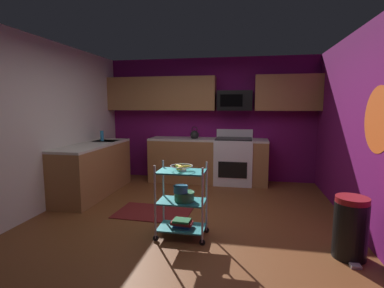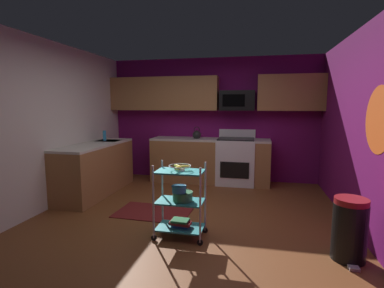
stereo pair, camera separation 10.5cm
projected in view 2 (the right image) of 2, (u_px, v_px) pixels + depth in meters
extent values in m
cube|color=brown|center=(187.00, 221.00, 4.15)|extent=(4.40, 4.80, 0.04)
cube|color=#6B1156|center=(213.00, 120.00, 6.33)|extent=(4.52, 0.06, 2.60)
cube|color=silver|center=(44.00, 126.00, 4.45)|extent=(0.06, 4.80, 2.60)
cube|color=#6B1156|center=(368.00, 131.00, 3.51)|extent=(0.06, 4.80, 2.60)
cylinder|color=#E5591E|center=(378.00, 120.00, 3.13)|extent=(0.00, 0.74, 0.74)
cube|color=#9E6B3D|center=(210.00, 161.00, 6.12)|extent=(2.44, 0.60, 0.88)
cube|color=beige|center=(210.00, 140.00, 6.06)|extent=(2.44, 0.60, 0.04)
cube|color=#9E6B3D|center=(96.00, 170.00, 5.33)|extent=(0.60, 1.87, 0.88)
cube|color=beige|center=(95.00, 145.00, 5.27)|extent=(0.60, 1.87, 0.04)
cube|color=#B7BABC|center=(108.00, 145.00, 5.75)|extent=(0.44, 0.36, 0.16)
cube|color=white|center=(236.00, 162.00, 6.01)|extent=(0.76, 0.64, 0.92)
cube|color=black|center=(234.00, 170.00, 5.71)|extent=(0.56, 0.01, 0.32)
cube|color=white|center=(237.00, 134.00, 6.22)|extent=(0.76, 0.06, 0.18)
cube|color=black|center=(236.00, 139.00, 5.95)|extent=(0.72, 0.60, 0.02)
cube|color=#9E6B3D|center=(164.00, 94.00, 6.29)|extent=(2.33, 0.33, 0.70)
cube|color=#9E6B3D|center=(291.00, 93.00, 5.74)|extent=(1.27, 0.33, 0.70)
cube|color=black|center=(237.00, 101.00, 5.95)|extent=(0.70, 0.38, 0.40)
cube|color=black|center=(234.00, 100.00, 5.78)|extent=(0.44, 0.01, 0.24)
cylinder|color=silver|center=(153.00, 202.00, 3.44)|extent=(0.02, 0.02, 0.88)
cylinder|color=black|center=(154.00, 238.00, 3.50)|extent=(0.07, 0.02, 0.07)
cylinder|color=silver|center=(200.00, 206.00, 3.32)|extent=(0.02, 0.02, 0.88)
cylinder|color=black|center=(200.00, 242.00, 3.38)|extent=(0.07, 0.02, 0.07)
cylinder|color=silver|center=(162.00, 194.00, 3.77)|extent=(0.02, 0.02, 0.88)
cylinder|color=black|center=(163.00, 226.00, 3.83)|extent=(0.07, 0.02, 0.07)
cylinder|color=silver|center=(205.00, 197.00, 3.65)|extent=(0.02, 0.02, 0.88)
cylinder|color=black|center=(205.00, 230.00, 3.71)|extent=(0.07, 0.02, 0.07)
cube|color=teal|center=(180.00, 227.00, 3.59)|extent=(0.56, 0.35, 0.02)
cube|color=teal|center=(180.00, 201.00, 3.55)|extent=(0.56, 0.35, 0.02)
cube|color=teal|center=(180.00, 171.00, 3.50)|extent=(0.56, 0.35, 0.02)
torus|color=silver|center=(180.00, 166.00, 3.49)|extent=(0.27, 0.27, 0.01)
cylinder|color=silver|center=(180.00, 170.00, 3.50)|extent=(0.12, 0.12, 0.02)
ellipsoid|color=yellow|center=(184.00, 167.00, 3.50)|extent=(0.17, 0.09, 0.04)
ellipsoid|color=yellow|center=(178.00, 166.00, 3.53)|extent=(0.15, 0.14, 0.04)
ellipsoid|color=yellow|center=(178.00, 168.00, 3.45)|extent=(0.08, 0.17, 0.04)
cylinder|color=#387F4C|center=(183.00, 196.00, 3.53)|extent=(0.24, 0.24, 0.11)
torus|color=#387F4C|center=(183.00, 192.00, 3.53)|extent=(0.25, 0.25, 0.01)
cylinder|color=#338CBF|center=(179.00, 189.00, 3.49)|extent=(0.17, 0.17, 0.08)
torus|color=#338CBF|center=(179.00, 186.00, 3.49)|extent=(0.18, 0.18, 0.01)
cube|color=#1E4C8C|center=(180.00, 226.00, 3.59)|extent=(0.20, 0.14, 0.03)
cube|color=#B22626|center=(180.00, 223.00, 3.59)|extent=(0.27, 0.15, 0.04)
cube|color=#26723F|center=(180.00, 220.00, 3.58)|extent=(0.21, 0.17, 0.03)
sphere|color=black|center=(197.00, 135.00, 6.11)|extent=(0.18, 0.18, 0.18)
sphere|color=black|center=(197.00, 131.00, 6.10)|extent=(0.03, 0.03, 0.03)
cone|color=black|center=(201.00, 134.00, 6.09)|extent=(0.09, 0.04, 0.06)
torus|color=black|center=(197.00, 130.00, 6.10)|extent=(0.12, 0.01, 0.12)
cylinder|color=#2D8CBF|center=(105.00, 136.00, 5.69)|extent=(0.06, 0.06, 0.20)
cylinder|color=black|center=(349.00, 232.00, 3.04)|extent=(0.34, 0.34, 0.60)
cylinder|color=maroon|center=(352.00, 201.00, 3.00)|extent=(0.33, 0.33, 0.06)
cube|color=#B2B2B7|center=(354.00, 268.00, 2.88)|extent=(0.10, 0.08, 0.03)
cube|color=maroon|center=(153.00, 212.00, 4.42)|extent=(1.12, 0.74, 0.01)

